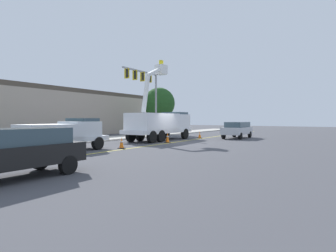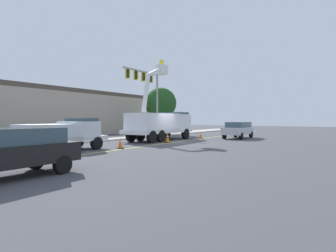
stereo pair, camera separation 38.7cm
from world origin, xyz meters
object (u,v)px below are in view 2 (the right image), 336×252
(service_pickup_truck, at_px, (63,133))
(trailing_sedan, at_px, (5,150))
(utility_bucket_truck, at_px, (161,123))
(traffic_cone_trailing, at_px, (201,135))
(traffic_cone_mid_front, at_px, (120,143))
(traffic_cone_leading, at_px, (39,153))
(traffic_signal_mast, at_px, (147,86))
(traffic_cone_mid_rear, at_px, (167,138))
(passing_minivan, at_px, (238,129))

(service_pickup_truck, xyz_separation_m, trailing_sedan, (-5.62, -5.61, -0.15))
(utility_bucket_truck, relative_size, traffic_cone_trailing, 11.51)
(trailing_sedan, distance_m, traffic_cone_mid_front, 9.92)
(traffic_cone_leading, bearing_deg, traffic_signal_mast, 24.43)
(traffic_cone_mid_rear, bearing_deg, utility_bucket_truck, 50.72)
(passing_minivan, bearing_deg, traffic_cone_mid_rear, 162.95)
(traffic_cone_leading, relative_size, traffic_cone_trailing, 0.96)
(utility_bucket_truck, height_order, trailing_sedan, utility_bucket_truck)
(utility_bucket_truck, distance_m, traffic_signal_mast, 6.78)
(trailing_sedan, bearing_deg, service_pickup_truck, 44.92)
(traffic_cone_mid_front, xyz_separation_m, traffic_signal_mast, (10.35, 6.68, 5.38))
(traffic_cone_mid_rear, height_order, traffic_cone_trailing, traffic_cone_mid_rear)
(traffic_cone_mid_front, height_order, traffic_cone_mid_rear, traffic_cone_mid_rear)
(trailing_sedan, xyz_separation_m, traffic_signal_mast, (19.37, 10.77, 4.78))
(service_pickup_truck, xyz_separation_m, traffic_cone_leading, (-2.74, -2.33, -0.78))
(service_pickup_truck, distance_m, trailing_sedan, 7.94)
(traffic_signal_mast, bearing_deg, traffic_cone_leading, -155.57)
(traffic_cone_leading, bearing_deg, service_pickup_truck, 40.36)
(traffic_cone_leading, xyz_separation_m, traffic_signal_mast, (16.49, 7.49, 5.41))
(passing_minivan, bearing_deg, service_pickup_truck, 167.23)
(utility_bucket_truck, xyz_separation_m, traffic_cone_leading, (-13.39, -3.08, -1.29))
(trailing_sedan, xyz_separation_m, traffic_cone_mid_rear, (14.57, 4.27, -0.55))
(passing_minivan, relative_size, trailing_sedan, 1.00)
(traffic_cone_trailing, bearing_deg, traffic_signal_mast, 102.66)
(utility_bucket_truck, xyz_separation_m, trailing_sedan, (-16.28, -6.36, -0.65))
(traffic_cone_trailing, bearing_deg, utility_bucket_truck, 159.24)
(passing_minivan, relative_size, traffic_cone_leading, 7.09)
(service_pickup_truck, bearing_deg, traffic_cone_trailing, -3.56)
(trailing_sedan, bearing_deg, utility_bucket_truck, 21.33)
(passing_minivan, xyz_separation_m, traffic_cone_mid_rear, (-8.66, 2.65, -0.55))
(trailing_sedan, bearing_deg, traffic_cone_mid_front, 24.36)
(passing_minivan, xyz_separation_m, traffic_signal_mast, (-3.86, 9.15, 4.78))
(trailing_sedan, xyz_separation_m, traffic_cone_leading, (2.88, 3.28, -0.63))
(trailing_sedan, height_order, traffic_cone_trailing, trailing_sedan)
(traffic_cone_mid_front, bearing_deg, traffic_signal_mast, 32.85)
(traffic_cone_leading, xyz_separation_m, traffic_cone_mid_front, (6.14, 0.81, 0.03))
(service_pickup_truck, distance_m, passing_minivan, 18.05)
(traffic_cone_leading, bearing_deg, trailing_sedan, -131.33)
(service_pickup_truck, bearing_deg, passing_minivan, -12.77)
(traffic_cone_leading, distance_m, traffic_cone_mid_front, 6.19)
(passing_minivan, distance_m, traffic_cone_mid_front, 14.43)
(service_pickup_truck, relative_size, traffic_cone_mid_rear, 6.61)
(traffic_cone_leading, bearing_deg, utility_bucket_truck, 12.94)
(passing_minivan, relative_size, traffic_cone_mid_front, 6.57)
(trailing_sedan, height_order, traffic_cone_mid_rear, trailing_sedan)
(utility_bucket_truck, xyz_separation_m, traffic_cone_trailing, (4.46, -1.69, -1.27))
(traffic_cone_trailing, bearing_deg, traffic_cone_mid_front, -177.17)
(utility_bucket_truck, bearing_deg, traffic_cone_leading, -167.06)
(service_pickup_truck, distance_m, traffic_cone_leading, 3.68)
(utility_bucket_truck, distance_m, traffic_cone_leading, 13.80)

